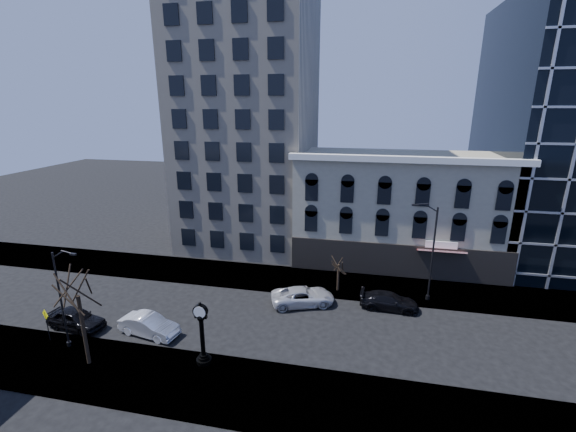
% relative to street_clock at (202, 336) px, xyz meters
% --- Properties ---
extents(ground, '(160.00, 160.00, 0.00)m').
position_rel_street_clock_xyz_m(ground, '(1.84, 6.02, -2.21)').
color(ground, black).
rests_on(ground, ground).
extents(sidewalk_far, '(160.00, 6.00, 0.12)m').
position_rel_street_clock_xyz_m(sidewalk_far, '(1.84, 14.02, -2.15)').
color(sidewalk_far, gray).
rests_on(sidewalk_far, ground).
extents(sidewalk_near, '(160.00, 6.00, 0.12)m').
position_rel_street_clock_xyz_m(sidewalk_near, '(1.84, -1.98, -2.15)').
color(sidewalk_near, gray).
rests_on(sidewalk_near, ground).
extents(cream_tower, '(15.90, 15.40, 42.50)m').
position_rel_street_clock_xyz_m(cream_tower, '(-4.28, 24.90, 17.11)').
color(cream_tower, beige).
rests_on(cream_tower, ground).
extents(victorian_row, '(22.60, 11.19, 12.50)m').
position_rel_street_clock_xyz_m(victorian_row, '(13.84, 21.91, 3.78)').
color(victorian_row, '#A29C85').
rests_on(victorian_row, ground).
extents(street_clock, '(1.05, 1.05, 4.63)m').
position_rel_street_clock_xyz_m(street_clock, '(0.00, 0.00, 0.00)').
color(street_clock, black).
rests_on(street_clock, sidewalk_near).
extents(street_lamp_near, '(2.02, 0.50, 7.83)m').
position_rel_street_clock_xyz_m(street_lamp_near, '(-9.92, -0.38, 3.82)').
color(street_lamp_near, black).
rests_on(street_lamp_near, sidewalk_near).
extents(street_lamp_far, '(2.38, 0.54, 9.21)m').
position_rel_street_clock_xyz_m(street_lamp_far, '(15.66, 12.38, 4.86)').
color(street_lamp_far, black).
rests_on(street_lamp_far, sidewalk_far).
extents(bare_tree_near, '(4.82, 4.82, 8.28)m').
position_rel_street_clock_xyz_m(bare_tree_near, '(-7.73, -1.69, 4.16)').
color(bare_tree_near, black).
rests_on(bare_tree_near, sidewalk_near).
extents(bare_tree_far, '(2.45, 2.45, 4.21)m').
position_rel_street_clock_xyz_m(bare_tree_far, '(8.16, 12.60, 1.08)').
color(bare_tree_far, black).
rests_on(bare_tree_far, sidewalk_far).
extents(warning_sign, '(0.79, 0.37, 2.59)m').
position_rel_street_clock_xyz_m(warning_sign, '(-12.44, 0.02, -0.31)').
color(warning_sign, black).
rests_on(warning_sign, sidewalk_near).
extents(car_near_a, '(5.04, 2.55, 1.65)m').
position_rel_street_clock_xyz_m(car_near_a, '(-11.76, 2.04, -1.39)').
color(car_near_a, black).
rests_on(car_near_a, ground).
extents(car_near_b, '(5.03, 2.47, 1.59)m').
position_rel_street_clock_xyz_m(car_near_b, '(-5.57, 2.41, -1.42)').
color(car_near_b, silver).
rests_on(car_near_b, ground).
extents(car_far_a, '(6.13, 4.33, 1.55)m').
position_rel_street_clock_xyz_m(car_far_a, '(5.30, 9.45, -1.44)').
color(car_far_a, silver).
rests_on(car_far_a, ground).
extents(car_far_b, '(5.12, 2.28, 1.46)m').
position_rel_street_clock_xyz_m(car_far_b, '(12.82, 10.27, -1.48)').
color(car_far_b, black).
rests_on(car_far_b, ground).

